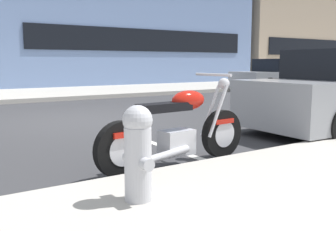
% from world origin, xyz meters
% --- Properties ---
extents(ground_plane, '(260.00, 260.00, 0.00)m').
position_xyz_m(ground_plane, '(0.00, 0.00, 0.00)').
color(ground_plane, '#333335').
extents(sidewalk_far_curb, '(120.00, 5.00, 0.14)m').
position_xyz_m(sidewalk_far_curb, '(12.00, 6.88, 0.07)').
color(sidewalk_far_curb, '#ADA89E').
rests_on(sidewalk_far_curb, ground).
extents(parking_stall_stripe, '(0.12, 2.20, 0.01)m').
position_xyz_m(parking_stall_stripe, '(0.00, -3.78, 0.00)').
color(parking_stall_stripe, silver).
rests_on(parking_stall_stripe, ground).
extents(parked_motorcycle, '(2.17, 0.62, 1.11)m').
position_xyz_m(parked_motorcycle, '(-0.44, -4.13, 0.43)').
color(parked_motorcycle, black).
rests_on(parked_motorcycle, ground).
extents(car_opposite_curb, '(4.62, 2.12, 1.39)m').
position_xyz_m(car_opposite_curb, '(10.79, 3.78, 0.65)').
color(car_opposite_curb, gray).
rests_on(car_opposite_curb, ground).
extents(fire_hydrant, '(0.24, 0.36, 0.78)m').
position_xyz_m(fire_hydrant, '(-1.60, -5.20, 0.55)').
color(fire_hydrant, '#B7B7BC').
rests_on(fire_hydrant, sidewalk_near_curb).
extents(townhouse_behind_pole, '(10.75, 9.77, 10.33)m').
position_xyz_m(townhouse_behind_pole, '(20.49, 14.03, 5.17)').
color(townhouse_behind_pole, tan).
rests_on(townhouse_behind_pole, ground).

